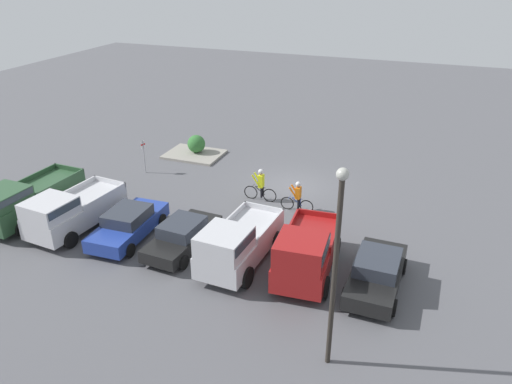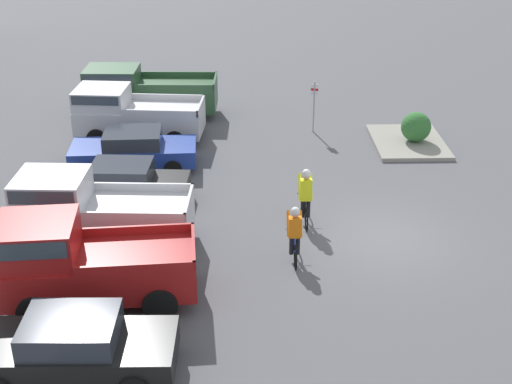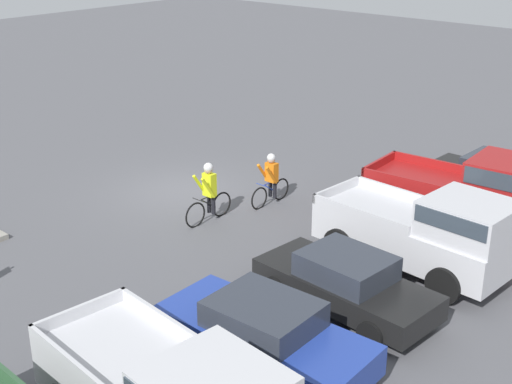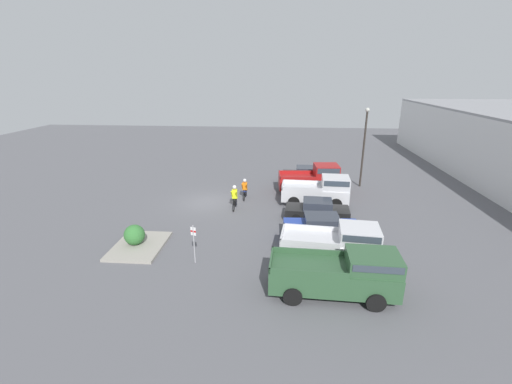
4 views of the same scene
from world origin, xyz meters
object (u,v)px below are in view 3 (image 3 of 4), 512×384
at_px(pickup_truck_0, 471,193).
at_px(sedan_1, 346,283).
at_px(pickup_truck_1, 429,231).
at_px(sedan_0, 499,180).
at_px(sedan_2, 264,334).
at_px(cyclist_0, 209,191).
at_px(cyclist_1, 271,178).

height_order(pickup_truck_0, sedan_1, pickup_truck_0).
bearing_deg(pickup_truck_1, sedan_0, -173.76).
distance_m(pickup_truck_0, sedan_2, 8.45).
relative_size(sedan_0, cyclist_0, 2.46).
relative_size(pickup_truck_0, pickup_truck_1, 0.99).
height_order(sedan_2, cyclist_0, cyclist_0).
height_order(sedan_0, pickup_truck_0, pickup_truck_0).
bearing_deg(sedan_0, sedan_2, 0.60).
distance_m(sedan_1, cyclist_0, 5.99).
height_order(pickup_truck_0, cyclist_1, pickup_truck_0).
height_order(pickup_truck_1, cyclist_1, pickup_truck_1).
bearing_deg(sedan_1, cyclist_1, -124.72).
xyz_separation_m(pickup_truck_1, cyclist_1, (-0.90, -5.80, -0.32)).
distance_m(sedan_2, cyclist_0, 7.22).
height_order(pickup_truck_1, sedan_1, pickup_truck_1).
xyz_separation_m(sedan_1, sedan_2, (2.80, -0.00, 0.02)).
bearing_deg(cyclist_1, cyclist_0, -12.85).
bearing_deg(cyclist_1, pickup_truck_0, 109.58).
bearing_deg(pickup_truck_0, cyclist_1, -70.42).
height_order(sedan_0, sedan_2, sedan_0).
bearing_deg(sedan_2, pickup_truck_1, 174.90).
distance_m(cyclist_0, cyclist_1, 2.23).
bearing_deg(pickup_truck_0, sedan_2, -1.46).
bearing_deg(pickup_truck_1, cyclist_1, -98.79).
relative_size(pickup_truck_1, sedan_2, 1.10).
distance_m(pickup_truck_0, cyclist_0, 7.30).
relative_size(pickup_truck_1, sedan_1, 1.15).
distance_m(pickup_truck_0, sedan_1, 5.66).
distance_m(sedan_0, sedan_2, 11.20).
distance_m(sedan_0, cyclist_0, 8.94).
height_order(sedan_0, cyclist_1, cyclist_1).
bearing_deg(cyclist_1, sedan_1, 55.28).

